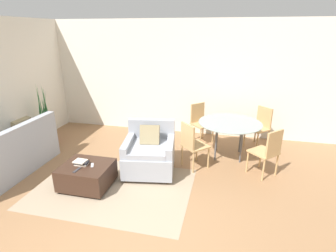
# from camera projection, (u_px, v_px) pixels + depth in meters

# --- Properties ---
(ground_plane) EXTENTS (20.00, 20.00, 0.00)m
(ground_plane) POSITION_uv_depth(u_px,v_px,m) (124.00, 233.00, 3.41)
(ground_plane) COLOR #936B47
(wall_back) EXTENTS (12.00, 0.06, 2.75)m
(wall_back) POSITION_uv_depth(u_px,v_px,m) (179.00, 79.00, 6.40)
(wall_back) COLOR white
(wall_back) RESTS_ON ground_plane
(area_rug) EXTENTS (2.57, 1.81, 0.01)m
(area_rug) POSITION_uv_depth(u_px,v_px,m) (114.00, 188.00, 4.39)
(area_rug) COLOR gray
(area_rug) RESTS_ON ground_plane
(couch) EXTENTS (0.93, 1.93, 0.93)m
(couch) POSITION_uv_depth(u_px,v_px,m) (6.00, 158.00, 4.73)
(couch) COLOR #999EA8
(couch) RESTS_ON ground_plane
(armchair) EXTENTS (1.01, 1.03, 0.90)m
(armchair) POSITION_uv_depth(u_px,v_px,m) (150.00, 153.00, 4.80)
(armchair) COLOR #999EA8
(armchair) RESTS_ON ground_plane
(ottoman) EXTENTS (0.79, 0.69, 0.40)m
(ottoman) POSITION_uv_depth(u_px,v_px,m) (87.00, 175.00, 4.37)
(ottoman) COLOR #382319
(ottoman) RESTS_ON ground_plane
(book_stack) EXTENTS (0.24, 0.18, 0.08)m
(book_stack) POSITION_uv_depth(u_px,v_px,m) (81.00, 163.00, 4.30)
(book_stack) COLOR beige
(book_stack) RESTS_ON ottoman
(tv_remote_primary) EXTENTS (0.10, 0.14, 0.01)m
(tv_remote_primary) POSITION_uv_depth(u_px,v_px,m) (92.00, 165.00, 4.29)
(tv_remote_primary) COLOR #B7B7BC
(tv_remote_primary) RESTS_ON ottoman
(tv_remote_secondary) EXTENTS (0.06, 0.17, 0.01)m
(tv_remote_secondary) POSITION_uv_depth(u_px,v_px,m) (77.00, 170.00, 4.15)
(tv_remote_secondary) COLOR #333338
(tv_remote_secondary) RESTS_ON ottoman
(potted_plant) EXTENTS (0.38, 0.38, 1.40)m
(potted_plant) POSITION_uv_depth(u_px,v_px,m) (47.00, 128.00, 6.17)
(potted_plant) COLOR maroon
(potted_plant) RESTS_ON ground_plane
(dining_table) EXTENTS (1.27, 1.27, 0.74)m
(dining_table) POSITION_uv_depth(u_px,v_px,m) (230.00, 126.00, 5.29)
(dining_table) COLOR #8C9E99
(dining_table) RESTS_ON ground_plane
(dining_chair_near_left) EXTENTS (0.59, 0.59, 0.90)m
(dining_chair_near_left) POSITION_uv_depth(u_px,v_px,m) (192.00, 143.00, 4.87)
(dining_chair_near_left) COLOR tan
(dining_chair_near_left) RESTS_ON ground_plane
(dining_chair_near_right) EXTENTS (0.59, 0.59, 0.90)m
(dining_chair_near_right) POSITION_uv_depth(u_px,v_px,m) (268.00, 150.00, 4.58)
(dining_chair_near_right) COLOR tan
(dining_chair_near_right) RESTS_ON ground_plane
(dining_chair_far_left) EXTENTS (0.59, 0.59, 0.90)m
(dining_chair_far_left) POSITION_uv_depth(u_px,v_px,m) (200.00, 120.00, 6.10)
(dining_chair_far_left) COLOR tan
(dining_chair_far_left) RESTS_ON ground_plane
(dining_chair_far_right) EXTENTS (0.59, 0.59, 0.90)m
(dining_chair_far_right) POSITION_uv_depth(u_px,v_px,m) (260.00, 124.00, 5.82)
(dining_chair_far_right) COLOR tan
(dining_chair_far_right) RESTS_ON ground_plane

